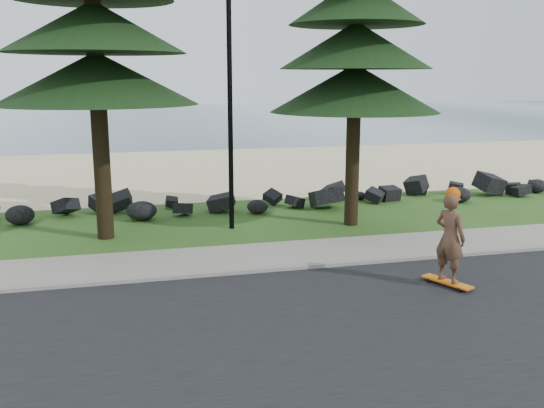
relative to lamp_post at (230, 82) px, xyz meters
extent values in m
plane|color=#2A4C17|center=(0.00, -3.20, -4.13)|extent=(160.00, 160.00, 0.00)
cube|color=black|center=(0.00, -7.70, -4.12)|extent=(160.00, 7.00, 0.02)
cube|color=gray|center=(0.00, -4.10, -4.08)|extent=(160.00, 0.20, 0.10)
cube|color=gray|center=(0.00, -3.00, -4.09)|extent=(160.00, 2.00, 0.08)
cube|color=#CAB586|center=(0.00, 11.30, -4.13)|extent=(160.00, 15.00, 0.01)
cube|color=#30455C|center=(0.00, 47.80, -4.13)|extent=(160.00, 58.00, 0.01)
cylinder|color=black|center=(3.50, -0.40, 1.87)|extent=(0.40, 0.40, 12.00)
cylinder|color=black|center=(0.00, 0.00, -0.13)|extent=(0.14, 0.14, 8.00)
cube|color=orange|center=(3.46, -5.96, -4.03)|extent=(0.71, 1.14, 0.04)
imported|color=brown|center=(3.46, -5.96, -3.07)|extent=(0.69, 0.81, 1.88)
sphere|color=#C94B0B|center=(3.46, -5.96, -2.17)|extent=(0.30, 0.30, 0.30)
camera|label=1|loc=(-2.99, -16.70, 0.18)|focal=40.00mm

